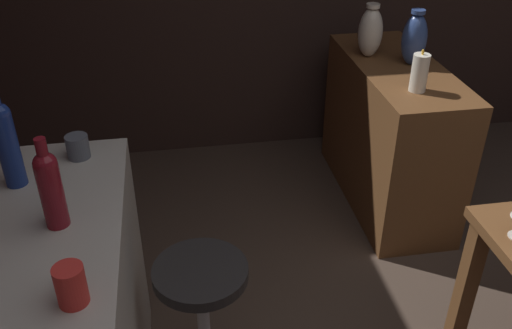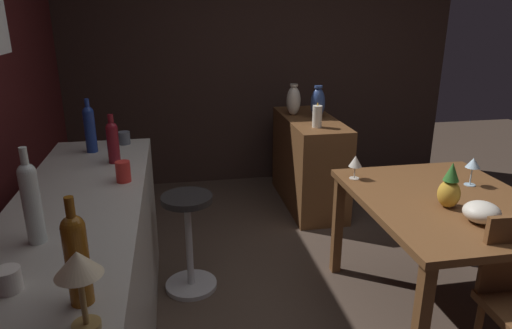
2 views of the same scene
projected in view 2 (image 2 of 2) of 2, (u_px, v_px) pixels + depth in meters
The scene contains 21 objects.
ground_plane at pixel (359, 322), 2.69m from camera, with size 9.00×9.00×0.00m, color #47382D.
wall_side_right at pixel (242, 56), 4.60m from camera, with size 0.10×4.40×2.60m, color #33231E.
dining_table at pixel (447, 214), 2.57m from camera, with size 1.19×0.96×0.74m.
kitchen_counter at pixel (87, 284), 2.27m from camera, with size 2.10×0.60×0.90m, color #B2ADA3.
sideboard_cabinet at pixel (309, 162), 4.21m from camera, with size 1.10×0.44×0.82m, color brown.
bar_stool at pixel (189, 240), 2.92m from camera, with size 0.34×0.34×0.65m.
wine_glass_left at pixel (473, 164), 2.71m from camera, with size 0.08×0.08×0.17m.
wine_glass_right at pixel (355, 162), 2.82m from camera, with size 0.08×0.08×0.15m.
pineapple_centerpiece at pixel (450, 188), 2.42m from camera, with size 0.12×0.12×0.25m.
fruit_bowl at pixel (482, 212), 2.26m from camera, with size 0.18×0.18×0.10m, color beige.
wine_bottle_amber at pixel (77, 256), 1.34m from camera, with size 0.07×0.07×0.35m.
wine_bottle_ruby at pixel (113, 140), 2.61m from camera, with size 0.07×0.07×0.28m.
wine_bottle_cobalt at pixel (90, 127), 2.80m from camera, with size 0.07×0.07×0.33m.
wine_bottle_clear at pixel (31, 200), 1.69m from camera, with size 0.07×0.07×0.38m.
cup_slate at pixel (124, 138), 3.01m from camera, with size 0.11×0.08×0.08m.
cup_white at pixel (8, 279), 1.44m from camera, with size 0.12×0.08×0.08m.
cup_red at pixel (123, 171), 2.35m from camera, with size 0.11×0.07×0.11m.
counter_lamp at pixel (79, 271), 1.21m from camera, with size 0.13×0.13×0.24m.
pillar_candle_tall at pixel (317, 116), 3.75m from camera, with size 0.08×0.08×0.20m.
vase_ceramic_ivory at pixel (294, 100), 4.17m from camera, with size 0.13×0.13×0.28m.
vase_ceramic_blue at pixel (318, 103), 4.06m from camera, with size 0.13×0.13×0.29m.
Camera 2 is at (-2.10, 1.00, 1.74)m, focal length 32.11 mm.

